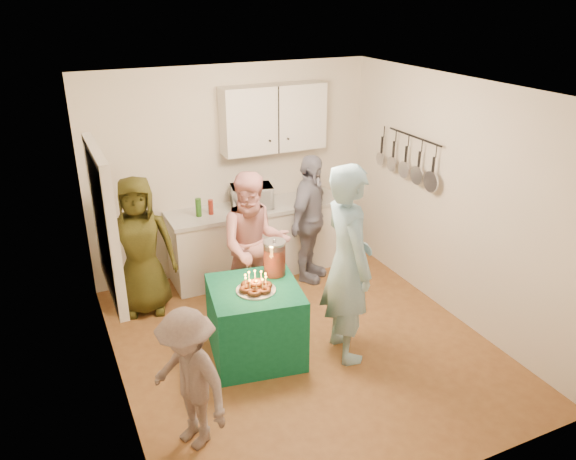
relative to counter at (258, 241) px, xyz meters
name	(u,v)px	position (x,y,z in m)	size (l,w,h in m)	color
floor	(302,344)	(-0.20, -1.70, -0.43)	(4.00, 4.00, 0.00)	brown
ceiling	(305,89)	(-0.20, -1.70, 2.17)	(4.00, 4.00, 0.00)	white
back_wall	(232,171)	(-0.20, 0.30, 0.87)	(3.60, 3.60, 0.00)	silver
left_wall	(108,265)	(-2.00, -1.70, 0.87)	(4.00, 4.00, 0.00)	silver
right_wall	(454,201)	(1.60, -1.70, 0.87)	(4.00, 4.00, 0.00)	silver
window_night	(102,223)	(-1.97, -1.40, 1.12)	(0.04, 1.00, 1.20)	black
counter	(258,241)	(0.00, 0.00, 0.00)	(2.20, 0.58, 0.86)	white
countertop	(257,208)	(0.00, 0.00, 0.46)	(2.24, 0.62, 0.05)	beige
upper_cabinet	(274,118)	(0.30, 0.15, 1.52)	(1.30, 0.30, 0.80)	white
pot_rack	(411,158)	(1.52, -1.00, 1.17)	(0.12, 1.00, 0.60)	black
microwave	(252,196)	(-0.07, 0.00, 0.62)	(0.50, 0.34, 0.28)	white
party_table	(256,322)	(-0.70, -1.67, -0.05)	(0.85, 0.85, 0.76)	#0E5D3D
donut_cake	(256,282)	(-0.71, -1.72, 0.42)	(0.38, 0.38, 0.18)	#381C0C
punch_jar	(274,259)	(-0.41, -1.49, 0.50)	(0.22, 0.22, 0.34)	#AD220D
man_birthday	(348,264)	(0.13, -1.99, 0.56)	(0.72, 0.48, 1.98)	#95C3D8
woman_back_left	(140,246)	(-1.52, -0.33, 0.37)	(0.78, 0.51, 1.59)	brown
woman_back_center	(254,245)	(-0.39, -0.89, 0.39)	(0.80, 0.62, 1.65)	#CD6B77
woman_back_right	(310,219)	(0.51, -0.44, 0.38)	(0.95, 0.39, 1.61)	#0F1034
child_near_left	(189,380)	(-1.60, -2.55, 0.18)	(0.79, 0.45, 1.22)	#61514E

